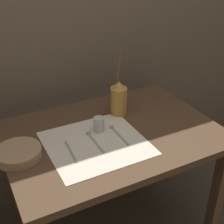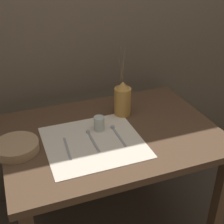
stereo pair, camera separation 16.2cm
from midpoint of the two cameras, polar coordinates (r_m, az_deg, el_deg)
The scene contains 9 objects.
stone_wall_back at distance 1.95m, azimuth -3.21°, elevation 15.95°, with size 7.00×0.06×2.40m.
wooden_table at distance 1.74m, azimuth 2.60°, elevation -6.36°, with size 1.14×0.81×0.73m.
linen_cloth at distance 1.60m, azimuth -0.48°, elevation -5.60°, with size 0.49×0.47×0.00m.
pitcher_with_flowers at distance 1.81m, azimuth 4.52°, elevation 2.25°, with size 0.10×0.10×0.42m.
wooden_bowl at distance 1.57m, azimuth -14.25°, elevation -6.39°, with size 0.22×0.22×0.05m.
glass_tumbler_near at distance 1.67m, azimuth 0.40°, elevation -2.19°, with size 0.06×0.06×0.08m.
knife_center at distance 1.55m, azimuth -5.22°, elevation -6.73°, with size 0.03×0.19×0.00m.
spoon_outer at distance 1.64m, azimuth -1.20°, elevation -4.42°, with size 0.02×0.20×0.02m.
spoon_inner at distance 1.68m, azimuth 3.30°, elevation -3.50°, with size 0.02×0.20×0.02m.
Camera 2 is at (-0.50, -1.33, 1.64)m, focal length 50.00 mm.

